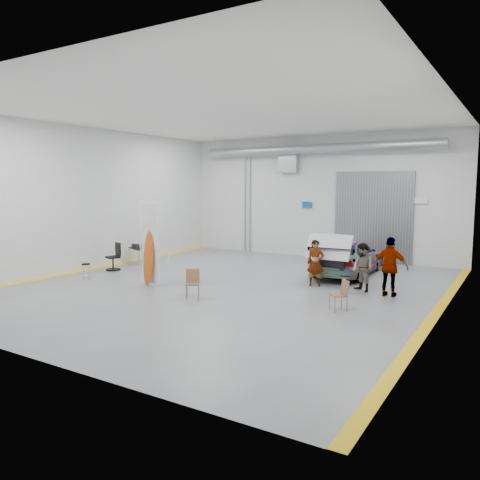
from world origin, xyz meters
The scene contains 13 objects.
ground centered at (0.00, 0.00, 0.00)m, with size 16.00×16.00×0.00m, color slate.
room_shell centered at (0.24, 2.22, 4.08)m, with size 14.02×16.18×6.01m.
sedan_car centered at (2.84, 4.39, 0.71)m, with size 1.98×4.87×1.41m, color white.
person_a centered at (2.56, 1.66, 0.83)m, with size 0.60×0.40×1.66m, color #986C53.
person_b centered at (4.26, 1.66, 0.81)m, with size 0.79×0.61×1.62m, color slate.
person_c centered at (5.22, 1.43, 0.97)m, with size 1.12×0.46×1.93m, color olive.
surfboard_display centered at (-2.44, -1.42, 1.30)m, with size 0.90×0.32×3.20m.
folding_chair_near centered at (-0.03, -2.11, 0.29)m, with size 0.59×0.65×0.91m.
folding_chair_far centered at (4.41, -1.13, 0.28)m, with size 0.59×0.68×0.90m.
shop_stool centered at (-5.21, -1.92, 0.32)m, with size 0.33×0.33×0.64m.
work_table centered at (-6.30, 2.00, 0.70)m, with size 1.25×0.97×0.91m.
office_chair centered at (-5.88, 0.14, 0.50)m, with size 0.65×0.68×1.14m.
trunk_lid centered at (2.84, 2.21, 1.43)m, with size 1.65×1.00×0.04m, color silver.
Camera 1 is at (8.82, -13.71, 3.57)m, focal length 35.00 mm.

